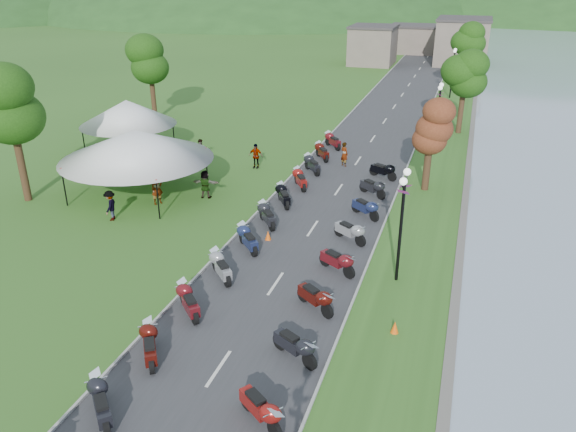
% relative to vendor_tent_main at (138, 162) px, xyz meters
% --- Properties ---
extents(road, '(7.00, 120.00, 0.02)m').
position_rel_vendor_tent_main_xyz_m(road, '(11.46, 16.34, -1.99)').
color(road, '#38383B').
rests_on(road, ground).
extents(hills_backdrop, '(360.00, 120.00, 76.00)m').
position_rel_vendor_tent_main_xyz_m(hills_backdrop, '(11.46, 176.34, -2.00)').
color(hills_backdrop, '#285621').
rests_on(hills_backdrop, ground).
extents(far_building, '(18.00, 16.00, 5.00)m').
position_rel_vendor_tent_main_xyz_m(far_building, '(9.46, 61.34, 0.50)').
color(far_building, '#76675C').
rests_on(far_building, ground).
extents(moto_row_left, '(2.60, 41.06, 1.10)m').
position_rel_vendor_tent_main_xyz_m(moto_row_left, '(8.99, -6.48, -1.45)').
color(moto_row_left, '#331411').
rests_on(moto_row_left, ground).
extents(moto_row_right, '(2.60, 31.80, 1.10)m').
position_rel_vendor_tent_main_xyz_m(moto_row_right, '(13.70, -7.40, -1.45)').
color(moto_row_right, '#331411').
rests_on(moto_row_right, ground).
extents(vendor_tent_main, '(6.10, 6.10, 4.00)m').
position_rel_vendor_tent_main_xyz_m(vendor_tent_main, '(0.00, 0.00, 0.00)').
color(vendor_tent_main, white).
rests_on(vendor_tent_main, ground).
extents(vendor_tent_side, '(4.64, 4.64, 4.00)m').
position_rel_vendor_tent_main_xyz_m(vendor_tent_side, '(-5.01, 6.89, 0.00)').
color(vendor_tent_side, white).
rests_on(vendor_tent_side, ground).
extents(tree_park_left, '(3.41, 3.41, 9.48)m').
position_rel_vendor_tent_main_xyz_m(tree_park_left, '(-5.84, -3.05, 2.74)').
color(tree_park_left, '#235312').
rests_on(tree_park_left, ground).
extents(tree_lakeside, '(2.25, 2.25, 6.25)m').
position_rel_vendor_tent_main_xyz_m(tree_lakeside, '(16.58, 6.06, 1.13)').
color(tree_lakeside, '#235312').
rests_on(tree_lakeside, ground).
extents(pedestrian_a, '(0.81, 0.88, 1.94)m').
position_rel_vendor_tent_main_xyz_m(pedestrian_a, '(1.87, -1.16, -2.00)').
color(pedestrian_a, slate).
rests_on(pedestrian_a, ground).
extents(pedestrian_b, '(0.85, 0.68, 1.54)m').
position_rel_vendor_tent_main_xyz_m(pedestrian_b, '(0.60, 7.13, -2.00)').
color(pedestrian_b, slate).
rests_on(pedestrian_b, ground).
extents(pedestrian_c, '(0.73, 1.18, 1.70)m').
position_rel_vendor_tent_main_xyz_m(pedestrian_c, '(0.62, -3.98, -2.00)').
color(pedestrian_c, slate).
rests_on(pedestrian_c, ground).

